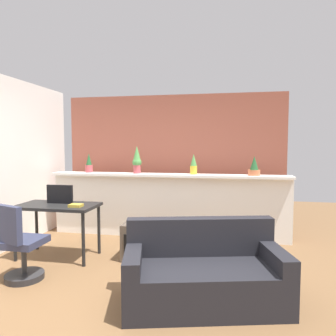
% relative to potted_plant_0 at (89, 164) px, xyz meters
% --- Properties ---
extents(ground_plane, '(12.00, 12.00, 0.00)m').
position_rel_potted_plant_0_xyz_m(ground_plane, '(1.41, -1.99, -1.24)').
color(ground_plane, brown).
extents(divider_wall, '(4.05, 0.16, 1.05)m').
position_rel_potted_plant_0_xyz_m(divider_wall, '(1.41, 0.01, -0.72)').
color(divider_wall, white).
rests_on(divider_wall, ground).
extents(plant_shelf, '(4.05, 0.34, 0.04)m').
position_rel_potted_plant_0_xyz_m(plant_shelf, '(1.41, -0.03, -0.17)').
color(plant_shelf, white).
rests_on(plant_shelf, divider_wall).
extents(brick_wall_behind, '(4.05, 0.10, 2.50)m').
position_rel_potted_plant_0_xyz_m(brick_wall_behind, '(1.41, 0.61, 0.01)').
color(brick_wall_behind, '#9E5442').
rests_on(brick_wall_behind, ground).
extents(potted_plant_0, '(0.13, 0.13, 0.34)m').
position_rel_potted_plant_0_xyz_m(potted_plant_0, '(0.00, 0.00, 0.00)').
color(potted_plant_0, '#B7474C').
rests_on(potted_plant_0, plant_shelf).
extents(potted_plant_1, '(0.16, 0.16, 0.47)m').
position_rel_potted_plant_0_xyz_m(potted_plant_1, '(0.89, -0.03, 0.08)').
color(potted_plant_1, '#B7474C').
rests_on(potted_plant_1, plant_shelf).
extents(potted_plant_2, '(0.12, 0.12, 0.34)m').
position_rel_potted_plant_0_xyz_m(potted_plant_2, '(1.86, -0.01, 0.01)').
color(potted_plant_2, gold).
rests_on(potted_plant_2, plant_shelf).
extents(potted_plant_3, '(0.19, 0.19, 0.31)m').
position_rel_potted_plant_0_xyz_m(potted_plant_3, '(2.84, -0.03, -0.02)').
color(potted_plant_3, '#C66B42').
rests_on(potted_plant_3, plant_shelf).
extents(desk, '(1.10, 0.60, 0.75)m').
position_rel_potted_plant_0_xyz_m(desk, '(0.10, -1.24, -0.58)').
color(desk, black).
rests_on(desk, ground).
extents(tv_monitor, '(0.39, 0.04, 0.26)m').
position_rel_potted_plant_0_xyz_m(tv_monitor, '(0.09, -1.16, -0.36)').
color(tv_monitor, black).
rests_on(tv_monitor, desk).
extents(office_chair, '(0.50, 0.51, 0.91)m').
position_rel_potted_plant_0_xyz_m(office_chair, '(0.07, -2.04, -0.85)').
color(office_chair, '#262628').
rests_on(office_chair, ground).
extents(side_cube_shelf, '(0.40, 0.41, 0.50)m').
position_rel_potted_plant_0_xyz_m(side_cube_shelf, '(1.22, -1.08, -0.99)').
color(side_cube_shelf, '#4C4238').
rests_on(side_cube_shelf, ground).
extents(book_on_desk, '(0.17, 0.13, 0.04)m').
position_rel_potted_plant_0_xyz_m(book_on_desk, '(0.43, -1.34, -0.47)').
color(book_on_desk, gold).
rests_on(book_on_desk, desk).
extents(couch, '(1.70, 1.11, 0.80)m').
position_rel_potted_plant_0_xyz_m(couch, '(2.20, -2.13, -0.96)').
color(couch, black).
rests_on(couch, ground).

